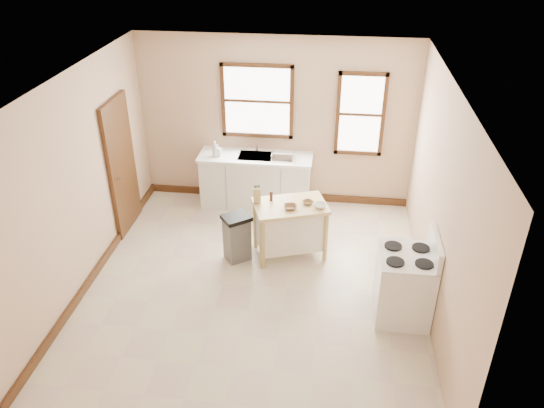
{
  "coord_description": "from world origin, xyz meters",
  "views": [
    {
      "loc": [
        0.94,
        -5.61,
        4.53
      ],
      "look_at": [
        0.2,
        0.4,
        1.07
      ],
      "focal_mm": 35.0,
      "sensor_mm": 36.0,
      "label": 1
    }
  ],
  "objects_px": {
    "bowl_c": "(320,206)",
    "trash_bin": "(237,238)",
    "kitchen_island": "(290,229)",
    "soap_bottle_b": "(218,150)",
    "bowl_b": "(308,202)",
    "knife_block": "(257,196)",
    "bowl_a": "(290,207)",
    "pepper_grinder": "(271,196)",
    "soap_bottle_a": "(215,149)",
    "dish_rack": "(283,156)",
    "gas_stove": "(405,276)"
  },
  "relations": [
    {
      "from": "soap_bottle_a",
      "to": "trash_bin",
      "type": "height_order",
      "value": "soap_bottle_a"
    },
    {
      "from": "bowl_a",
      "to": "gas_stove",
      "type": "relative_size",
      "value": 0.16
    },
    {
      "from": "kitchen_island",
      "to": "bowl_c",
      "type": "xyz_separation_m",
      "value": [
        0.42,
        -0.03,
        0.44
      ]
    },
    {
      "from": "bowl_c",
      "to": "trash_bin",
      "type": "height_order",
      "value": "bowl_c"
    },
    {
      "from": "bowl_a",
      "to": "bowl_c",
      "type": "height_order",
      "value": "bowl_c"
    },
    {
      "from": "pepper_grinder",
      "to": "trash_bin",
      "type": "xyz_separation_m",
      "value": [
        -0.46,
        -0.3,
        -0.55
      ]
    },
    {
      "from": "kitchen_island",
      "to": "knife_block",
      "type": "xyz_separation_m",
      "value": [
        -0.48,
        0.01,
        0.51
      ]
    },
    {
      "from": "knife_block",
      "to": "gas_stove",
      "type": "relative_size",
      "value": 0.17
    },
    {
      "from": "bowl_c",
      "to": "trash_bin",
      "type": "relative_size",
      "value": 0.24
    },
    {
      "from": "bowl_b",
      "to": "dish_rack",
      "type": "bearing_deg",
      "value": 111.33
    },
    {
      "from": "pepper_grinder",
      "to": "bowl_c",
      "type": "bearing_deg",
      "value": -8.97
    },
    {
      "from": "kitchen_island",
      "to": "knife_block",
      "type": "distance_m",
      "value": 0.7
    },
    {
      "from": "soap_bottle_b",
      "to": "kitchen_island",
      "type": "distance_m",
      "value": 1.94
    },
    {
      "from": "gas_stove",
      "to": "bowl_c",
      "type": "bearing_deg",
      "value": 134.42
    },
    {
      "from": "kitchen_island",
      "to": "bowl_c",
      "type": "height_order",
      "value": "bowl_c"
    },
    {
      "from": "kitchen_island",
      "to": "bowl_b",
      "type": "bearing_deg",
      "value": -5.57
    },
    {
      "from": "trash_bin",
      "to": "pepper_grinder",
      "type": "bearing_deg",
      "value": -3.8
    },
    {
      "from": "trash_bin",
      "to": "kitchen_island",
      "type": "bearing_deg",
      "value": -20.79
    },
    {
      "from": "gas_stove",
      "to": "bowl_b",
      "type": "bearing_deg",
      "value": 136.61
    },
    {
      "from": "dish_rack",
      "to": "pepper_grinder",
      "type": "distance_m",
      "value": 1.22
    },
    {
      "from": "kitchen_island",
      "to": "gas_stove",
      "type": "relative_size",
      "value": 0.87
    },
    {
      "from": "knife_block",
      "to": "bowl_c",
      "type": "xyz_separation_m",
      "value": [
        0.9,
        -0.04,
        -0.07
      ]
    },
    {
      "from": "bowl_a",
      "to": "knife_block",
      "type": "bearing_deg",
      "value": 166.12
    },
    {
      "from": "dish_rack",
      "to": "bowl_b",
      "type": "height_order",
      "value": "dish_rack"
    },
    {
      "from": "soap_bottle_b",
      "to": "bowl_b",
      "type": "distance_m",
      "value": 1.99
    },
    {
      "from": "pepper_grinder",
      "to": "trash_bin",
      "type": "distance_m",
      "value": 0.77
    },
    {
      "from": "knife_block",
      "to": "pepper_grinder",
      "type": "xyz_separation_m",
      "value": [
        0.19,
        0.07,
        -0.03
      ]
    },
    {
      "from": "kitchen_island",
      "to": "dish_rack",
      "type": "bearing_deg",
      "value": 81.69
    },
    {
      "from": "soap_bottle_a",
      "to": "soap_bottle_b",
      "type": "xyz_separation_m",
      "value": [
        0.04,
        0.02,
        -0.03
      ]
    },
    {
      "from": "kitchen_island",
      "to": "bowl_a",
      "type": "bearing_deg",
      "value": -104.5
    },
    {
      "from": "kitchen_island",
      "to": "trash_bin",
      "type": "relative_size",
      "value": 1.42
    },
    {
      "from": "pepper_grinder",
      "to": "soap_bottle_a",
      "type": "bearing_deg",
      "value": 131.74
    },
    {
      "from": "bowl_b",
      "to": "gas_stove",
      "type": "xyz_separation_m",
      "value": [
        1.27,
        -1.2,
        -0.27
      ]
    },
    {
      "from": "knife_block",
      "to": "bowl_a",
      "type": "distance_m",
      "value": 0.51
    },
    {
      "from": "knife_block",
      "to": "trash_bin",
      "type": "height_order",
      "value": "knife_block"
    },
    {
      "from": "soap_bottle_b",
      "to": "knife_block",
      "type": "relative_size",
      "value": 1.02
    },
    {
      "from": "gas_stove",
      "to": "pepper_grinder",
      "type": "bearing_deg",
      "value": 145.68
    },
    {
      "from": "pepper_grinder",
      "to": "trash_bin",
      "type": "height_order",
      "value": "pepper_grinder"
    },
    {
      "from": "bowl_a",
      "to": "bowl_b",
      "type": "relative_size",
      "value": 1.23
    },
    {
      "from": "knife_block",
      "to": "trash_bin",
      "type": "relative_size",
      "value": 0.28
    },
    {
      "from": "soap_bottle_a",
      "to": "bowl_c",
      "type": "bearing_deg",
      "value": -49.39
    },
    {
      "from": "soap_bottle_a",
      "to": "dish_rack",
      "type": "bearing_deg",
      "value": -11.49
    },
    {
      "from": "kitchen_island",
      "to": "gas_stove",
      "type": "distance_m",
      "value": 1.9
    },
    {
      "from": "dish_rack",
      "to": "soap_bottle_a",
      "type": "bearing_deg",
      "value": 174.58
    },
    {
      "from": "trash_bin",
      "to": "bowl_c",
      "type": "bearing_deg",
      "value": -27.91
    },
    {
      "from": "soap_bottle_b",
      "to": "bowl_c",
      "type": "height_order",
      "value": "soap_bottle_b"
    },
    {
      "from": "soap_bottle_b",
      "to": "bowl_b",
      "type": "height_order",
      "value": "soap_bottle_b"
    },
    {
      "from": "bowl_c",
      "to": "bowl_b",
      "type": "bearing_deg",
      "value": 154.25
    },
    {
      "from": "soap_bottle_a",
      "to": "gas_stove",
      "type": "distance_m",
      "value": 3.77
    },
    {
      "from": "bowl_b",
      "to": "gas_stove",
      "type": "bearing_deg",
      "value": -43.39
    }
  ]
}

